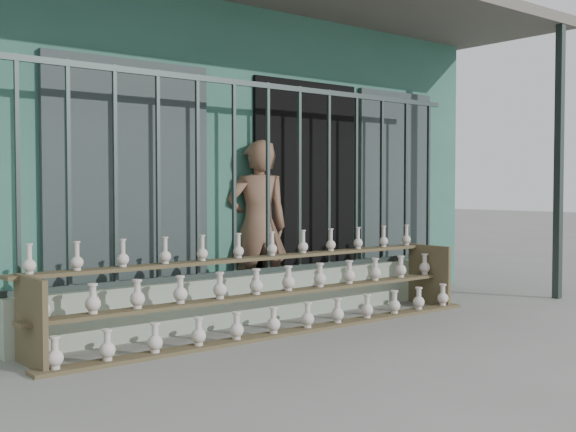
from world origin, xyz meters
TOP-DOWN VIEW (x-y plane):
  - ground at (0.00, 0.00)m, footprint 60.00×60.00m
  - workshop_building at (0.00, 4.23)m, footprint 7.40×6.60m
  - parapet_wall at (0.00, 1.30)m, footprint 5.00×0.20m
  - security_fence at (-0.00, 1.30)m, footprint 5.00×0.04m
  - shelf_rack at (-0.26, 0.89)m, footprint 4.50×0.68m
  - elderly_woman at (0.16, 1.68)m, footprint 0.74×0.60m

SIDE VIEW (x-z plane):
  - ground at x=0.00m, z-range 0.00..0.00m
  - parapet_wall at x=0.00m, z-range 0.00..0.45m
  - shelf_rack at x=-0.26m, z-range -0.07..0.79m
  - elderly_woman at x=0.16m, z-range 0.00..1.73m
  - security_fence at x=0.00m, z-range 0.45..2.25m
  - workshop_building at x=0.00m, z-range 0.02..3.23m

